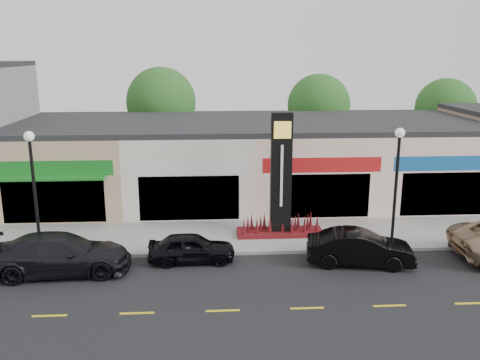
{
  "coord_description": "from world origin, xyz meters",
  "views": [
    {
      "loc": [
        -0.36,
        -19.21,
        8.84
      ],
      "look_at": [
        1.02,
        4.0,
        2.98
      ],
      "focal_mm": 38.0,
      "sensor_mm": 36.0,
      "label": 1
    }
  ],
  "objects_px": {
    "car_black_conv": "(360,248)",
    "lamp_east_near": "(397,175)",
    "pylon_sign": "(281,193)",
    "car_dark_sedan": "(60,254)",
    "car_black_sedan": "(192,248)",
    "lamp_west_near": "(34,180)"
  },
  "relations": [
    {
      "from": "lamp_east_near",
      "to": "pylon_sign",
      "type": "distance_m",
      "value": 5.42
    },
    {
      "from": "lamp_west_near",
      "to": "car_black_sedan",
      "type": "distance_m",
      "value": 7.42
    },
    {
      "from": "lamp_east_near",
      "to": "car_black_sedan",
      "type": "xyz_separation_m",
      "value": [
        -9.23,
        -1.07,
        -2.84
      ]
    },
    {
      "from": "pylon_sign",
      "to": "car_dark_sedan",
      "type": "distance_m",
      "value": 10.33
    },
    {
      "from": "car_dark_sedan",
      "to": "car_black_conv",
      "type": "distance_m",
      "value": 12.53
    },
    {
      "from": "lamp_east_near",
      "to": "car_black_sedan",
      "type": "relative_size",
      "value": 1.47
    },
    {
      "from": "car_dark_sedan",
      "to": "lamp_west_near",
      "type": "bearing_deg",
      "value": 33.37
    },
    {
      "from": "car_dark_sedan",
      "to": "car_black_conv",
      "type": "bearing_deg",
      "value": -92.83
    },
    {
      "from": "pylon_sign",
      "to": "car_dark_sedan",
      "type": "xyz_separation_m",
      "value": [
        -9.57,
        -3.61,
        -1.45
      ]
    },
    {
      "from": "car_dark_sedan",
      "to": "car_black_sedan",
      "type": "bearing_deg",
      "value": -84.41
    },
    {
      "from": "car_dark_sedan",
      "to": "lamp_east_near",
      "type": "bearing_deg",
      "value": -85.94
    },
    {
      "from": "car_black_sedan",
      "to": "lamp_west_near",
      "type": "bearing_deg",
      "value": 79.59
    },
    {
      "from": "lamp_west_near",
      "to": "lamp_east_near",
      "type": "height_order",
      "value": "same"
    },
    {
      "from": "lamp_east_near",
      "to": "car_dark_sedan",
      "type": "xyz_separation_m",
      "value": [
        -14.57,
        -1.91,
        -2.65
      ]
    },
    {
      "from": "car_dark_sedan",
      "to": "car_black_sedan",
      "type": "height_order",
      "value": "car_dark_sedan"
    },
    {
      "from": "lamp_west_near",
      "to": "car_black_sedan",
      "type": "height_order",
      "value": "lamp_west_near"
    },
    {
      "from": "car_black_conv",
      "to": "lamp_east_near",
      "type": "bearing_deg",
      "value": -39.86
    },
    {
      "from": "lamp_east_near",
      "to": "car_black_sedan",
      "type": "bearing_deg",
      "value": -173.41
    },
    {
      "from": "lamp_west_near",
      "to": "lamp_east_near",
      "type": "xyz_separation_m",
      "value": [
        16.0,
        0.0,
        0.0
      ]
    },
    {
      "from": "pylon_sign",
      "to": "lamp_west_near",
      "type": "bearing_deg",
      "value": -171.23
    },
    {
      "from": "car_dark_sedan",
      "to": "car_black_conv",
      "type": "xyz_separation_m",
      "value": [
        12.53,
        0.13,
        -0.08
      ]
    },
    {
      "from": "pylon_sign",
      "to": "car_black_sedan",
      "type": "xyz_separation_m",
      "value": [
        -4.23,
        -2.76,
        -1.64
      ]
    }
  ]
}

